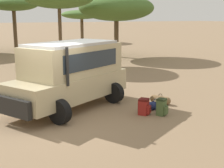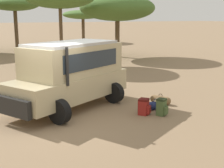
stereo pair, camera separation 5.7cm
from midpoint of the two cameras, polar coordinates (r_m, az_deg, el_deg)
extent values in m
plane|color=#8C7051|center=(10.46, -10.15, -6.67)|extent=(320.00, 320.00, 0.00)
cube|color=tan|center=(11.65, -7.68, -0.43)|extent=(5.23, 3.90, 0.84)
cube|color=tan|center=(11.66, -6.99, 4.45)|extent=(4.22, 3.32, 1.10)
cube|color=#232D38|center=(10.60, -12.50, 3.19)|extent=(0.76, 1.42, 0.77)
cube|color=#232D38|center=(11.07, -3.51, 4.36)|extent=(2.64, 1.36, 0.60)
cube|color=#232D38|center=(12.27, -10.14, 4.97)|extent=(2.64, 1.36, 0.60)
cube|color=#B7B7B7|center=(11.56, -7.23, 7.37)|extent=(3.83, 3.07, 0.10)
cube|color=black|center=(10.02, -17.68, -4.01)|extent=(0.87, 1.51, 0.56)
cylinder|color=black|center=(10.03, -8.03, 3.14)|extent=(0.10, 0.10, 1.25)
cylinder|color=black|center=(10.05, -9.42, -5.03)|extent=(0.61, 0.84, 0.80)
cylinder|color=black|center=(11.45, -16.38, -3.22)|extent=(0.61, 0.84, 0.80)
cylinder|color=black|center=(12.31, 0.51, -1.63)|extent=(0.61, 0.84, 0.80)
cylinder|color=black|center=(13.47, -6.29, -0.48)|extent=(0.61, 0.84, 0.80)
cylinder|color=black|center=(13.59, -0.29, 2.16)|extent=(0.53, 0.76, 0.74)
cube|color=#42562D|center=(10.95, 9.16, -4.31)|extent=(0.41, 0.38, 0.53)
cube|color=#42562D|center=(10.90, 9.97, -4.77)|extent=(0.25, 0.19, 0.29)
cube|color=#242F19|center=(10.87, 9.21, -2.82)|extent=(0.40, 0.39, 0.07)
cylinder|color=#242F19|center=(11.07, 8.60, -4.11)|extent=(0.04, 0.04, 0.45)
cylinder|color=#242F19|center=(10.94, 8.29, -4.29)|extent=(0.04, 0.04, 0.45)
cube|color=maroon|center=(10.96, 5.96, -4.29)|extent=(0.48, 0.46, 0.50)
cube|color=maroon|center=(10.92, 6.91, -4.71)|extent=(0.27, 0.24, 0.27)
cube|color=#4D100E|center=(10.88, 5.99, -2.88)|extent=(0.47, 0.47, 0.07)
cylinder|color=#4D100E|center=(11.08, 5.24, -4.08)|extent=(0.04, 0.04, 0.42)
cylinder|color=#4D100E|center=(10.93, 4.98, -4.31)|extent=(0.04, 0.04, 0.42)
cylinder|color=navy|center=(11.59, 8.08, -3.91)|extent=(0.49, 0.35, 0.31)
sphere|color=navy|center=(11.71, 9.06, -3.77)|extent=(0.30, 0.30, 0.30)
sphere|color=navy|center=(11.48, 7.08, -4.04)|extent=(0.30, 0.30, 0.30)
torus|color=#121834|center=(11.54, 8.11, -3.08)|extent=(0.17, 0.04, 0.16)
cylinder|color=beige|center=(11.60, 8.53, -3.06)|extent=(0.34, 0.34, 0.02)
cylinder|color=beige|center=(11.59, 8.54, -2.83)|extent=(0.17, 0.17, 0.09)
cylinder|color=brown|center=(12.41, 8.97, -2.87)|extent=(0.52, 0.67, 0.30)
sphere|color=brown|center=(12.55, 7.79, -2.65)|extent=(0.29, 0.29, 0.29)
sphere|color=brown|center=(12.28, 10.19, -3.08)|extent=(0.29, 0.29, 0.29)
torus|color=#493721|center=(12.37, 9.00, -2.11)|extent=(0.09, 0.16, 0.16)
cylinder|color=brown|center=(32.19, -17.05, 9.30)|extent=(0.36, 0.36, 3.94)
ellipsoid|color=#476B2D|center=(32.18, -17.34, 13.77)|extent=(4.74, 5.09, 1.28)
cylinder|color=brown|center=(22.45, -9.21, 8.64)|extent=(0.24, 0.24, 3.98)
cylinder|color=brown|center=(26.30, 1.04, 8.38)|extent=(0.38, 0.38, 3.12)
ellipsoid|color=#476B2D|center=(26.25, 1.06, 13.75)|extent=(6.26, 5.89, 2.13)
cylinder|color=brown|center=(41.97, -5.24, 9.76)|extent=(0.40, 0.40, 3.06)
ellipsoid|color=#476B2D|center=(41.93, -5.30, 12.53)|extent=(5.30, 5.42, 1.18)
camera|label=1|loc=(0.03, -89.85, 0.03)|focal=50.00mm
camera|label=2|loc=(0.03, 90.15, -0.03)|focal=50.00mm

